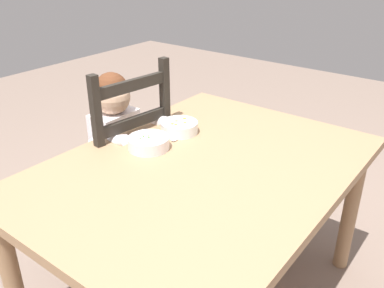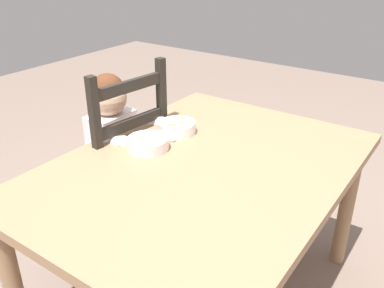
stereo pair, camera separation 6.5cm
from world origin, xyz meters
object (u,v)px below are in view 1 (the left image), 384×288
Objects in this scene: dining_table at (201,183)px; child_figure at (120,139)px; bowl_of_peas at (149,142)px; bowl_of_carrots at (179,127)px; dining_chair at (121,168)px; spoon at (176,137)px.

child_figure reaches higher than dining_table.
bowl_of_peas reaches higher than dining_table.
dining_table is 0.56m from child_figure.
child_figure is at bearing 109.22° from bowl_of_carrots.
dining_chair is 0.41m from bowl_of_peas.
bowl_of_peas is 0.20m from bowl_of_carrots.
bowl_of_carrots is 1.22× the size of spoon.
bowl_of_carrots is (0.20, -0.00, 0.00)m from bowl_of_peas.
dining_chair is at bearing 160.39° from child_figure.
bowl_of_peas is at bearing 179.98° from bowl_of_carrots.
dining_table is 1.46× the size of child_figure.
bowl_of_peas is 1.04× the size of bowl_of_carrots.
bowl_of_carrots is at bearing -0.02° from bowl_of_peas.
bowl_of_carrots is at bearing -69.78° from dining_chair.
bowl_of_peas is (-0.02, 0.26, 0.11)m from dining_table.
child_figure is (0.08, 0.55, 0.01)m from dining_table.
child_figure reaches higher than bowl_of_carrots.
dining_table is 0.58m from dining_chair.
spoon reaches higher than dining_table.
bowl_of_peas is (-0.10, -0.29, 0.10)m from child_figure.
bowl_of_carrots is (0.18, 0.26, 0.11)m from dining_table.
dining_table is at bearing -98.33° from child_figure.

